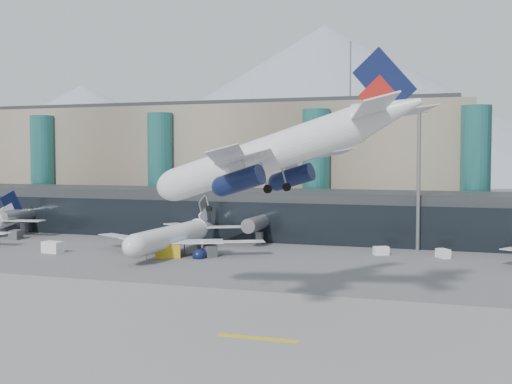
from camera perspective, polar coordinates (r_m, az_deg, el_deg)
ground at (r=82.90m, az=-9.91°, el=-8.78°), size 900.00×900.00×0.00m
runway_strip at (r=70.39m, az=-15.81°, el=-10.99°), size 400.00×40.00×0.04m
runway_markings at (r=70.38m, az=-15.81°, el=-10.97°), size 128.00×1.00×0.02m
concourse at (r=135.29m, az=1.71°, el=-1.97°), size 170.00×27.00×10.00m
terminal_main at (r=173.44m, az=-3.15°, el=2.62°), size 130.00×30.00×31.00m
teal_towers at (r=154.96m, az=-1.87°, el=2.03°), size 116.40×19.40×46.00m
mountain_ridge at (r=452.86m, az=15.55°, el=6.69°), size 910.00×400.00×110.00m
lightmast_mid at (r=119.72m, az=14.26°, el=1.79°), size 3.00×1.20×25.60m
hero_jet at (r=67.47m, az=2.67°, el=4.48°), size 33.26×32.88×10.74m
jet_parked_mid at (r=115.49m, az=-6.91°, el=-3.27°), size 34.30×33.13×11.04m
veh_a at (r=119.65m, az=-17.63°, el=-4.70°), size 3.87×2.55×2.02m
veh_c at (r=110.48m, az=-4.34°, el=-5.22°), size 4.00×3.66×1.99m
veh_d at (r=113.88m, az=11.05°, el=-5.15°), size 2.92×2.44×1.47m
veh_f at (r=141.89m, az=-20.58°, el=-3.57°), size 2.64×3.72×1.88m
veh_g at (r=113.04m, az=16.30°, el=-5.27°), size 2.70×3.00×1.52m
veh_h at (r=109.87m, az=-7.85°, el=-5.20°), size 4.71×3.79×2.30m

